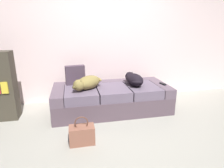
# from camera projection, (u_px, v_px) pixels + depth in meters

# --- Properties ---
(ground_plane) EXTENTS (10.00, 10.00, 0.00)m
(ground_plane) POSITION_uv_depth(u_px,v_px,m) (128.00, 142.00, 2.46)
(ground_plane) COLOR #9A988D
(back_wall) EXTENTS (6.40, 0.10, 2.80)m
(back_wall) POSITION_uv_depth(u_px,v_px,m) (104.00, 30.00, 3.66)
(back_wall) COLOR silver
(back_wall) RESTS_ON ground
(couch) EXTENTS (2.02, 0.90, 0.46)m
(couch) POSITION_uv_depth(u_px,v_px,m) (111.00, 98.00, 3.36)
(couch) COLOR #52414B
(couch) RESTS_ON ground
(dog_tan) EXTENTS (0.56, 0.52, 0.22)m
(dog_tan) POSITION_uv_depth(u_px,v_px,m) (87.00, 83.00, 3.09)
(dog_tan) COLOR olive
(dog_tan) RESTS_ON couch
(dog_dark) EXTENTS (0.30, 0.61, 0.21)m
(dog_dark) POSITION_uv_depth(u_px,v_px,m) (134.00, 79.00, 3.34)
(dog_dark) COLOR black
(dog_dark) RESTS_ON couch
(tv_remote) EXTENTS (0.07, 0.16, 0.02)m
(tv_remote) POSITION_uv_depth(u_px,v_px,m) (163.00, 84.00, 3.38)
(tv_remote) COLOR black
(tv_remote) RESTS_ON couch
(throw_pillow) EXTENTS (0.35, 0.16, 0.34)m
(throw_pillow) POSITION_uv_depth(u_px,v_px,m) (75.00, 75.00, 3.36)
(throw_pillow) COLOR #443443
(throw_pillow) RESTS_ON couch
(handbag) EXTENTS (0.32, 0.18, 0.38)m
(handbag) POSITION_uv_depth(u_px,v_px,m) (82.00, 134.00, 2.39)
(handbag) COLOR brown
(handbag) RESTS_ON ground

